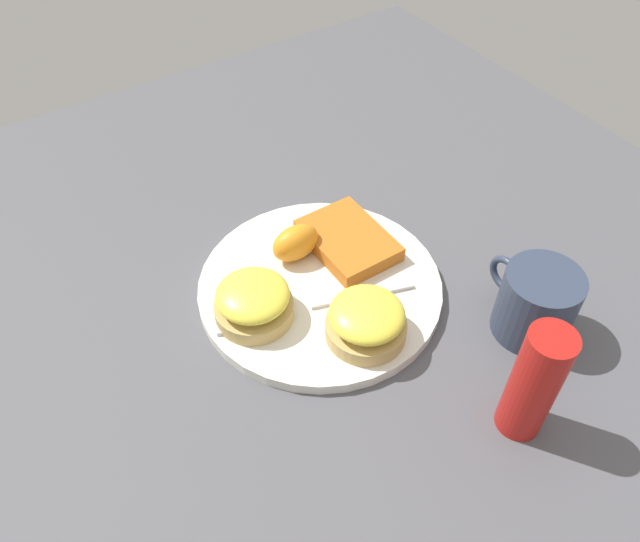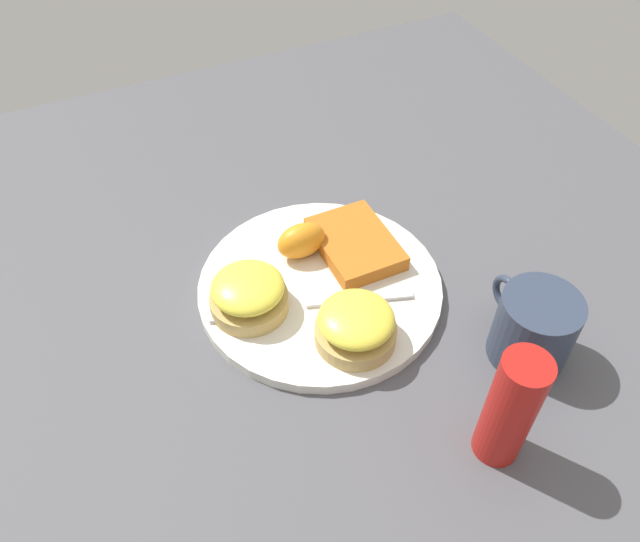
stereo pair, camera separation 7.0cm
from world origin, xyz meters
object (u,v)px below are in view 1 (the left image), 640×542
at_px(condiment_bottle, 534,383).
at_px(cup, 536,303).
at_px(sandwich_benedict_right, 368,320).
at_px(orange_wedge, 292,244).
at_px(sandwich_benedict_left, 252,300).
at_px(fork, 302,307).
at_px(hashbrown_patty, 348,240).

bearing_deg(condiment_bottle, cup, -50.52).
distance_m(sandwich_benedict_right, condiment_bottle, 0.18).
distance_m(orange_wedge, condiment_bottle, 0.31).
height_order(sandwich_benedict_left, fork, sandwich_benedict_left).
height_order(hashbrown_patty, condiment_bottle, condiment_bottle).
bearing_deg(orange_wedge, cup, -143.39).
height_order(cup, condiment_bottle, condiment_bottle).
distance_m(sandwich_benedict_right, cup, 0.18).
height_order(sandwich_benedict_left, sandwich_benedict_right, same).
distance_m(fork, cup, 0.25).
bearing_deg(sandwich_benedict_left, cup, -125.11).
bearing_deg(fork, sandwich_benedict_left, 63.71).
xyz_separation_m(hashbrown_patty, orange_wedge, (0.02, 0.07, 0.01)).
height_order(sandwich_benedict_right, hashbrown_patty, sandwich_benedict_right).
relative_size(sandwich_benedict_right, cup, 0.79).
bearing_deg(hashbrown_patty, sandwich_benedict_left, 100.99).
distance_m(sandwich_benedict_left, orange_wedge, 0.10).
bearing_deg(hashbrown_patty, cup, -153.65).
xyz_separation_m(sandwich_benedict_left, orange_wedge, (0.05, -0.08, -0.00)).
relative_size(cup, condiment_bottle, 0.81).
bearing_deg(condiment_bottle, orange_wedge, 13.35).
xyz_separation_m(sandwich_benedict_right, orange_wedge, (0.14, 0.01, -0.00)).
xyz_separation_m(sandwich_benedict_right, condiment_bottle, (-0.16, -0.06, 0.03)).
bearing_deg(hashbrown_patty, condiment_bottle, -178.79).
height_order(sandwich_benedict_right, cup, cup).
height_order(orange_wedge, cup, cup).
bearing_deg(cup, fork, 52.98).
distance_m(sandwich_benedict_right, fork, 0.08).
relative_size(sandwich_benedict_right, condiment_bottle, 0.64).
xyz_separation_m(fork, condiment_bottle, (-0.23, -0.10, 0.05)).
distance_m(sandwich_benedict_left, cup, 0.30).
distance_m(hashbrown_patty, fork, 0.11).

